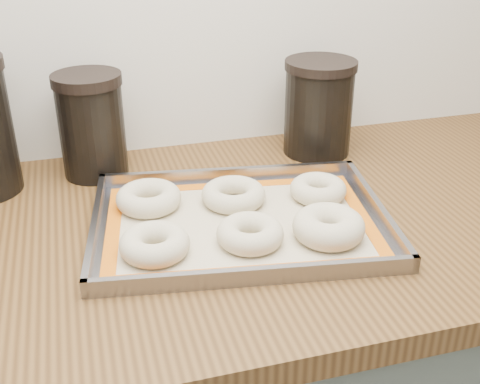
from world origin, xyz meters
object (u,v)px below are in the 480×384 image
object	(u,v)px
bagel_front_left	(155,244)
bagel_back_right	(318,189)
bagel_front_mid	(250,233)
canister_right	(319,107)
canister_mid	(92,125)
bagel_back_mid	(233,195)
baking_tray	(240,222)
bagel_front_right	(329,227)
bagel_back_left	(149,198)

from	to	relation	value
bagel_front_left	bagel_back_right	world-z (taller)	bagel_front_left
bagel_front_left	bagel_front_mid	bearing A→B (deg)	-3.52
canister_right	bagel_front_left	bearing A→B (deg)	-141.28
bagel_back_right	canister_mid	bearing A→B (deg)	148.70
canister_mid	bagel_front_left	bearing A→B (deg)	-78.99
bagel_back_mid	canister_mid	bearing A→B (deg)	137.36
baking_tray	bagel_back_right	size ratio (longest dim) A/B	5.25
bagel_front_mid	bagel_front_right	xyz separation A→B (m)	(0.12, -0.02, 0.00)
canister_right	bagel_front_mid	bearing A→B (deg)	-127.00
bagel_back_right	canister_mid	distance (m)	0.42
canister_mid	canister_right	distance (m)	0.44
bagel_front_left	bagel_front_right	size ratio (longest dim) A/B	0.94
baking_tray	bagel_back_left	size ratio (longest dim) A/B	4.67
bagel_front_right	bagel_back_mid	bearing A→B (deg)	126.00
canister_mid	baking_tray	bearing A→B (deg)	-52.07
baking_tray	bagel_front_left	distance (m)	0.15
baking_tray	bagel_back_right	distance (m)	0.16
bagel_back_left	canister_mid	distance (m)	0.20
bagel_front_right	bagel_back_left	size ratio (longest dim) A/B	1.02
bagel_front_right	bagel_back_left	bearing A→B (deg)	144.98
bagel_front_mid	bagel_back_right	bearing A→B (deg)	35.32
baking_tray	bagel_front_left	world-z (taller)	bagel_front_left
bagel_front_right	canister_right	world-z (taller)	canister_right
bagel_back_right	canister_mid	world-z (taller)	canister_mid
bagel_front_left	bagel_back_left	bearing A→B (deg)	85.19
baking_tray	canister_right	size ratio (longest dim) A/B	2.69
bagel_front_left	bagel_back_mid	bearing A→B (deg)	38.72
bagel_front_right	canister_right	xyz separation A→B (m)	(0.11, 0.33, 0.07)
bagel_back_mid	canister_right	size ratio (longest dim) A/B	0.57
baking_tray	bagel_back_left	xyz separation A→B (m)	(-0.13, 0.09, 0.02)
baking_tray	bagel_back_mid	distance (m)	0.07
baking_tray	bagel_front_mid	size ratio (longest dim) A/B	5.00
bagel_back_mid	bagel_back_right	bearing A→B (deg)	-8.27
bagel_back_mid	canister_mid	world-z (taller)	canister_mid
bagel_front_right	canister_mid	xyz separation A→B (m)	(-0.32, 0.34, 0.07)
bagel_front_mid	bagel_back_left	distance (m)	0.20
bagel_front_right	bagel_back_left	xyz separation A→B (m)	(-0.25, 0.17, -0.00)
bagel_front_left	bagel_front_mid	distance (m)	0.14
bagel_front_mid	canister_right	bearing A→B (deg)	53.00
bagel_front_right	bagel_front_mid	bearing A→B (deg)	170.95
baking_tray	bagel_front_left	bearing A→B (deg)	-159.39
baking_tray	bagel_back_left	world-z (taller)	bagel_back_left
canister_right	bagel_front_right	bearing A→B (deg)	-109.32
baking_tray	canister_mid	bearing A→B (deg)	127.93
bagel_front_right	canister_mid	distance (m)	0.48
baking_tray	bagel_front_left	xyz separation A→B (m)	(-0.14, -0.05, 0.02)
bagel_front_right	canister_mid	size ratio (longest dim) A/B	0.58
baking_tray	bagel_back_right	bearing A→B (deg)	16.96
bagel_front_left	canister_right	xyz separation A→B (m)	(0.37, 0.30, 0.07)
bagel_front_left	bagel_back_mid	distance (m)	0.19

